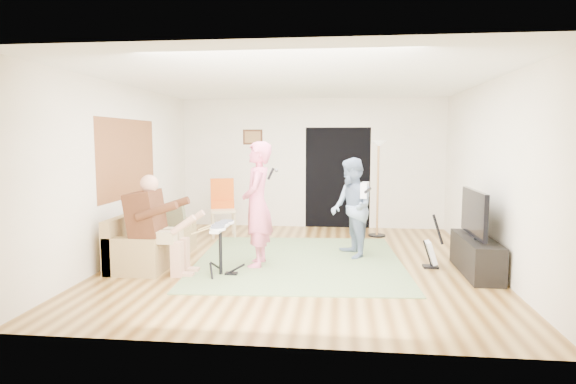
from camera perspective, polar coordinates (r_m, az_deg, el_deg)
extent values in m
plane|color=brown|center=(7.37, 1.28, -8.32)|extent=(6.00, 6.00, 0.00)
plane|color=white|center=(7.18, 1.33, 13.02)|extent=(6.00, 6.00, 0.00)
plane|color=brown|center=(8.05, -18.46, 3.77)|extent=(0.00, 2.05, 2.05)
plane|color=black|center=(10.12, 5.91, 1.68)|extent=(2.10, 0.00, 2.10)
cube|color=#3F2314|center=(10.26, -4.20, 6.51)|extent=(0.42, 0.03, 0.32)
cube|color=#617849|center=(7.42, 1.30, -8.15)|extent=(3.27, 3.53, 0.02)
cube|color=#9D804E|center=(7.68, -15.53, -6.52)|extent=(0.75, 1.50, 0.37)
cube|color=#9D804E|center=(7.76, -17.76, -5.02)|extent=(0.14, 1.86, 0.75)
cube|color=#9D804E|center=(8.43, -13.41, -4.77)|extent=(0.75, 0.18, 0.53)
cube|color=#9D804E|center=(6.91, -18.15, -7.36)|extent=(0.75, 0.18, 0.53)
cube|color=#4E2816|center=(6.91, -16.53, -2.55)|extent=(0.38, 0.50, 0.63)
sphere|color=tan|center=(6.84, -16.12, 0.93)|extent=(0.25, 0.25, 0.25)
cylinder|color=black|center=(6.67, -8.00, -6.89)|extent=(0.05, 0.05, 0.65)
cube|color=white|center=(6.61, -8.04, -4.25)|extent=(0.13, 0.65, 0.04)
imported|color=#E26283|center=(7.00, -3.66, -1.49)|extent=(0.47, 0.68, 1.82)
imported|color=#758AAB|center=(7.60, 7.55, -1.87)|extent=(0.80, 0.91, 1.57)
cube|color=black|center=(7.36, 16.52, -8.48)|extent=(0.21, 0.18, 0.03)
cube|color=silver|center=(7.31, 16.58, -6.89)|extent=(0.17, 0.25, 0.34)
cylinder|color=black|center=(7.26, 17.34, -4.26)|extent=(0.18, 0.04, 0.44)
cylinder|color=black|center=(9.44, 10.48, -5.08)|extent=(0.33, 0.33, 0.03)
cylinder|color=#A17445|center=(9.31, 10.59, 0.20)|extent=(0.04, 0.04, 1.74)
cone|color=white|center=(9.26, 10.70, 5.68)|extent=(0.29, 0.29, 0.12)
cube|color=#D0B787|center=(9.24, -7.70, -2.21)|extent=(0.59, 0.59, 0.04)
cube|color=#DF5C17|center=(9.40, -7.42, 0.19)|extent=(0.45, 0.22, 0.47)
cube|color=black|center=(7.21, 21.40, -7.04)|extent=(0.40, 1.40, 0.50)
cube|color=black|center=(7.09, 21.20, -2.32)|extent=(0.06, 1.13, 0.63)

